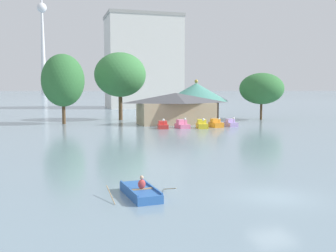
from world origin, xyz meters
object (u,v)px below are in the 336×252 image
object	(u,v)px
shoreline_tree_tall_left	(63,80)
background_building_block	(143,62)
shoreline_tree_right	(262,89)
rowboat_with_rower	(140,192)
distant_broadcast_tower	(42,25)
pedal_boat_yellow	(202,125)
shoreline_tree_mid	(120,75)
pedal_boat_pink	(182,125)
pedal_boat_red	(163,125)
pedal_boat_orange	(216,124)
green_roof_pavilion	(196,98)
pedal_boat_lavender	(231,123)
boathouse	(176,108)

from	to	relation	value
shoreline_tree_tall_left	background_building_block	xyz separation A→B (m)	(25.98, 53.14, 7.00)
shoreline_tree_right	rowboat_with_rower	bearing A→B (deg)	-125.82
shoreline_tree_tall_left	distant_broadcast_tower	world-z (taller)	distant_broadcast_tower
pedal_boat_yellow	shoreline_tree_mid	bearing A→B (deg)	-143.40
pedal_boat_pink	shoreline_tree_tall_left	xyz separation A→B (m)	(-17.47, 12.15, 6.97)
rowboat_with_rower	distant_broadcast_tower	distance (m)	420.98
pedal_boat_red	pedal_boat_pink	bearing A→B (deg)	98.60
pedal_boat_orange	shoreline_tree_mid	world-z (taller)	shoreline_tree_mid
shoreline_tree_mid	pedal_boat_pink	bearing A→B (deg)	-70.32
shoreline_tree_tall_left	pedal_boat_red	bearing A→B (deg)	-39.98
green_roof_pavilion	shoreline_tree_mid	bearing A→B (deg)	163.70
distant_broadcast_tower	pedal_boat_yellow	bearing A→B (deg)	-85.38
pedal_boat_yellow	pedal_boat_lavender	bearing A→B (deg)	114.32
pedal_boat_orange	distant_broadcast_tower	xyz separation A→B (m)	(-33.33, 378.40, 70.58)
pedal_boat_pink	pedal_boat_orange	distance (m)	5.55
shoreline_tree_right	shoreline_tree_mid	bearing A→B (deg)	164.65
pedal_boat_pink	background_building_block	size ratio (longest dim) A/B	0.10
pedal_boat_yellow	background_building_block	distance (m)	68.13
shoreline_tree_tall_left	shoreline_tree_mid	bearing A→B (deg)	29.92
pedal_boat_orange	distant_broadcast_tower	bearing A→B (deg)	-177.96
pedal_boat_pink	pedal_boat_lavender	distance (m)	8.32
distant_broadcast_tower	pedal_boat_pink	bearing A→B (deg)	-85.80
boathouse	shoreline_tree_right	distance (m)	19.58
shoreline_tree_tall_left	green_roof_pavilion	bearing A→B (deg)	4.87
boathouse	pedal_boat_orange	bearing A→B (deg)	-58.26
pedal_boat_red	pedal_boat_lavender	bearing A→B (deg)	100.62
green_roof_pavilion	pedal_boat_orange	bearing A→B (deg)	-97.84
rowboat_with_rower	boathouse	bearing A→B (deg)	-24.45
pedal_boat_yellow	background_building_block	size ratio (longest dim) A/B	0.11
shoreline_tree_right	distant_broadcast_tower	bearing A→B (deg)	97.41
pedal_boat_yellow	pedal_boat_orange	xyz separation A→B (m)	(2.71, 0.85, 0.00)
boathouse	shoreline_tree_right	xyz separation A→B (m)	(18.82, 4.30, 3.27)
distant_broadcast_tower	background_building_block	bearing A→B (deg)	-83.38
pedal_boat_yellow	shoreline_tree_tall_left	bearing A→B (deg)	-112.34
rowboat_with_rower	pedal_boat_lavender	bearing A→B (deg)	-36.49
pedal_boat_lavender	shoreline_tree_tall_left	xyz separation A→B (m)	(-25.79, 12.00, 6.99)
pedal_boat_pink	boathouse	xyz separation A→B (m)	(1.12, 6.84, 2.30)
rowboat_with_rower	pedal_boat_yellow	xyz separation A→B (m)	(17.39, 35.51, 0.28)
background_building_block	shoreline_tree_tall_left	bearing A→B (deg)	-116.05
pedal_boat_yellow	green_roof_pavilion	xyz separation A→B (m)	(4.72, 15.44, 3.64)
rowboat_with_rower	shoreline_tree_mid	size ratio (longest dim) A/B	0.30
distant_broadcast_tower	shoreline_tree_tall_left	bearing A→B (deg)	-88.38
distant_broadcast_tower	shoreline_tree_right	bearing A→B (deg)	-82.59
pedal_boat_red	pedal_boat_lavender	size ratio (longest dim) A/B	1.12
rowboat_with_rower	shoreline_tree_tall_left	size ratio (longest dim) A/B	0.33
pedal_boat_red	shoreline_tree_right	size ratio (longest dim) A/B	0.31
pedal_boat_orange	pedal_boat_lavender	size ratio (longest dim) A/B	1.03
pedal_boat_lavender	shoreline_tree_tall_left	distance (m)	29.29
pedal_boat_pink	shoreline_tree_right	size ratio (longest dim) A/B	0.31
green_roof_pavilion	shoreline_tree_mid	world-z (taller)	shoreline_tree_mid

